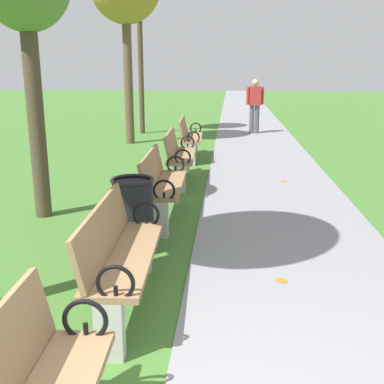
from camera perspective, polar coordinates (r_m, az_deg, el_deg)
name	(u,v)px	position (r m, az deg, el deg)	size (l,w,h in m)	color
paved_walkway	(248,117)	(19.61, 6.81, 9.03)	(2.24, 44.00, 0.02)	gray
park_bench_2	(121,254)	(4.00, -8.65, -7.45)	(0.53, 1.62, 0.90)	#93704C
park_bench_3	(162,184)	(6.30, -3.64, 1.02)	(0.51, 1.61, 0.90)	#93704C
park_bench_4	(179,155)	(8.35, -1.59, 4.50)	(0.53, 1.62, 0.90)	#93704C
park_bench_5	(190,137)	(10.49, -0.31, 6.66)	(0.53, 1.62, 0.90)	#93704C
pedestrian_walking	(255,103)	(14.62, 7.63, 10.62)	(0.53, 0.25, 1.62)	#4C4C56
trash_bin	(134,215)	(5.20, -7.11, -2.79)	(0.48, 0.48, 0.84)	black
scattered_leaves	(188,219)	(6.36, -0.45, -3.24)	(3.43, 12.26, 0.02)	gold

